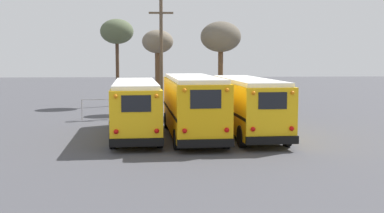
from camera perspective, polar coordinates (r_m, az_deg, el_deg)
The scene contains 9 objects.
ground_plane at distance 26.64m, azimuth -0.04°, elevation -3.38°, with size 160.00×160.00×0.00m, color #424247.
school_bus_0 at distance 26.21m, azimuth -6.70°, elevation 0.01°, with size 2.92×9.92×2.99m.
school_bus_1 at distance 25.67m, azimuth 0.08°, elevation 0.25°, with size 3.00×9.73×3.27m.
school_bus_2 at distance 26.84m, azimuth 6.48°, elevation 0.32°, with size 2.88×10.58×3.11m.
utility_pole at distance 35.83m, azimuth -3.66°, elevation 6.15°, with size 1.80×0.25×8.55m.
bare_tree_0 at distance 36.28m, azimuth 3.42°, elevation 8.08°, with size 3.03×3.03×6.95m.
bare_tree_1 at distance 43.00m, azimuth -8.89°, elevation 8.65°, with size 2.90×2.90×7.63m.
bare_tree_2 at distance 37.66m, azimuth -4.09°, elevation 7.31°, with size 2.42×2.42×6.41m.
fence_line at distance 33.42m, azimuth -0.89°, elevation 0.17°, with size 14.17×0.06×1.42m.
Camera 1 is at (-1.85, -26.24, 4.25)m, focal length 45.00 mm.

